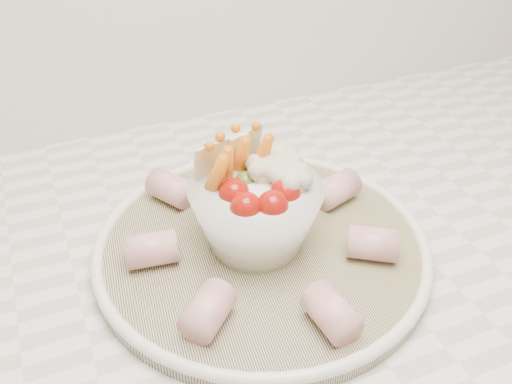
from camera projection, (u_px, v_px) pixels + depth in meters
name	position (u px, v px, depth m)	size (l,w,h in m)	color
serving_platter	(262.00, 246.00, 0.59)	(0.38, 0.38, 0.02)	navy
veggie_bowl	(257.00, 207.00, 0.56)	(0.13, 0.13, 0.11)	white
cured_meat_rolls	(261.00, 231.00, 0.57)	(0.27, 0.29, 0.03)	#C4596A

